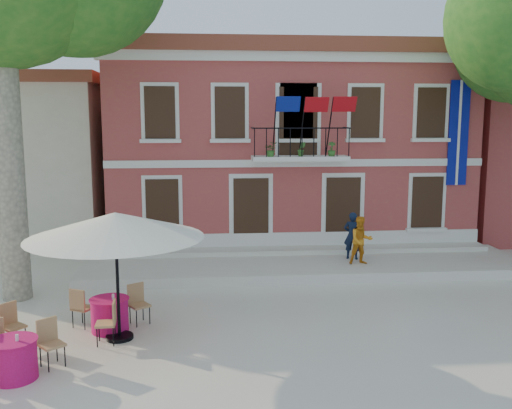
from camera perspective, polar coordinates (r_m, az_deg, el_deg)
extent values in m
plane|color=beige|center=(14.11, -0.19, -11.41)|extent=(90.00, 90.00, 0.00)
cube|color=#A7483C|center=(23.45, 2.63, 5.44)|extent=(13.00, 8.00, 7.00)
cube|color=brown|center=(23.52, 2.70, 14.59)|extent=(13.50, 8.50, 0.50)
cube|color=silver|center=(19.60, 4.28, 14.57)|extent=(13.30, 0.35, 0.35)
cube|color=silver|center=(19.05, 4.41, 4.64)|extent=(3.20, 0.90, 0.15)
cube|color=black|center=(18.61, 4.65, 7.62)|extent=(3.20, 0.04, 0.04)
cube|color=navy|center=(21.03, 19.59, 6.74)|extent=(0.70, 0.05, 3.60)
cube|color=navy|center=(18.14, 2.02, 9.98)|extent=(0.76, 0.27, 0.47)
cube|color=#B10B13|center=(18.27, 4.86, 9.95)|extent=(0.76, 0.29, 0.47)
cube|color=#B10B13|center=(18.44, 7.66, 9.89)|extent=(0.76, 0.27, 0.47)
imported|color=#26591E|center=(18.60, 1.52, 5.53)|extent=(0.43, 0.37, 0.48)
imported|color=#26591E|center=(18.74, 4.57, 5.53)|extent=(0.26, 0.21, 0.48)
imported|color=#26591E|center=(18.93, 7.57, 5.52)|extent=(0.27, 0.27, 0.48)
cube|color=beige|center=(25.68, -24.13, 3.85)|extent=(9.00, 9.00, 6.00)
cube|color=silver|center=(18.49, 4.87, -6.04)|extent=(14.00, 3.40, 0.30)
cylinder|color=#A59E84|center=(16.25, -23.53, 4.70)|extent=(0.76, 0.76, 7.84)
cylinder|color=black|center=(13.31, -13.48, -12.75)|extent=(0.60, 0.60, 0.08)
cylinder|color=black|center=(12.92, -13.67, -7.72)|extent=(0.07, 0.07, 2.51)
cone|color=white|center=(12.62, -13.89, -2.01)|extent=(3.82, 3.82, 0.55)
imported|color=#0F1A33|center=(18.68, 9.61, -3.08)|extent=(0.66, 0.56, 1.54)
imported|color=orange|center=(18.08, 10.46, -3.55)|extent=(0.76, 0.60, 1.51)
cylinder|color=#CB1370|center=(13.69, -14.42, -10.68)|extent=(0.84, 0.84, 0.75)
cylinder|color=#CB1370|center=(13.57, -14.48, -9.15)|extent=(0.90, 0.90, 0.02)
cube|color=tan|center=(13.95, -11.57, -9.77)|extent=(0.58, 0.58, 0.95)
cube|color=tan|center=(14.10, -16.92, -9.78)|extent=(0.56, 0.56, 0.95)
cube|color=tan|center=(12.96, -14.80, -11.36)|extent=(0.44, 0.44, 0.95)
cylinder|color=#CB1370|center=(11.92, -23.05, -14.12)|extent=(0.84, 0.84, 0.75)
cylinder|color=#CB1370|center=(11.78, -23.17, -12.39)|extent=(0.90, 0.90, 0.02)
cube|color=tan|center=(12.15, -19.73, -12.97)|extent=(0.59, 0.59, 0.95)
cube|color=tan|center=(13.41, -23.12, -11.09)|extent=(0.59, 0.59, 0.95)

